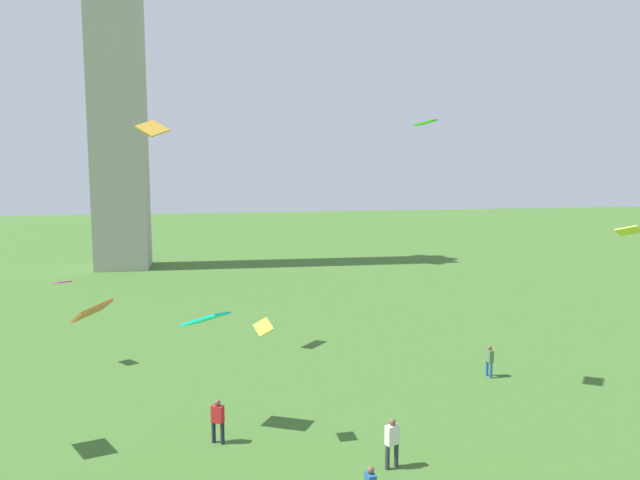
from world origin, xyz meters
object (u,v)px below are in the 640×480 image
object	(u,v)px
person_1	(392,440)
person_4	(489,359)
person_2	(218,419)
monument_obelisk	(114,16)
kite_flying_4	(62,282)
kite_flying_2	(152,128)
kite_flying_1	(426,123)
kite_flying_6	(263,327)
kite_flying_7	(629,231)
kite_flying_3	(92,311)
kite_flying_0	(206,319)

from	to	relation	value
person_1	person_4	world-z (taller)	person_1
person_2	person_4	bearing A→B (deg)	-127.87
monument_obelisk	person_2	size ratio (longest dim) A/B	27.55
person_1	kite_flying_4	distance (m)	19.93
kite_flying_2	kite_flying_4	world-z (taller)	kite_flying_2
kite_flying_1	kite_flying_6	xyz separation A→B (m)	(-7.74, -4.20, -7.93)
kite_flying_2	kite_flying_6	bearing A→B (deg)	-126.70
kite_flying_1	kite_flying_4	size ratio (longest dim) A/B	1.23
kite_flying_2	kite_flying_7	size ratio (longest dim) A/B	2.02
person_4	kite_flying_7	world-z (taller)	kite_flying_7
kite_flying_2	kite_flying_7	distance (m)	24.11
kite_flying_1	person_2	bearing A→B (deg)	147.56
kite_flying_1	person_1	bearing A→B (deg)	-171.18
kite_flying_3	monument_obelisk	bearing A→B (deg)	162.38
monument_obelisk	kite_flying_4	size ratio (longest dim) A/B	40.92
person_4	kite_flying_2	bearing A→B (deg)	58.61
person_4	kite_flying_2	distance (m)	21.55
person_2	kite_flying_3	distance (m)	7.68
monument_obelisk	person_2	distance (m)	48.67
kite_flying_2	kite_flying_0	bearing A→B (deg)	-133.83
person_1	kite_flying_7	size ratio (longest dim) A/B	2.02
person_2	kite_flying_3	xyz separation A→B (m)	(-3.73, -4.03, 5.38)
kite_flying_3	kite_flying_6	world-z (taller)	kite_flying_3
person_1	kite_flying_6	distance (m)	6.26
person_1	kite_flying_2	world-z (taller)	kite_flying_2
person_4	kite_flying_7	distance (m)	11.01
person_4	kite_flying_2	world-z (taller)	kite_flying_2
person_1	person_4	bearing A→B (deg)	24.82
person_2	person_4	distance (m)	14.57
kite_flying_1	kite_flying_3	size ratio (longest dim) A/B	0.84
person_1	kite_flying_0	xyz separation A→B (m)	(-6.45, 4.50, 3.55)
kite_flying_0	kite_flying_2	size ratio (longest dim) A/B	1.09
person_4	kite_flying_2	xyz separation A→B (m)	(-16.67, 7.18, 11.61)
kite_flying_3	person_4	bearing A→B (deg)	94.62
person_4	kite_flying_3	bearing A→B (deg)	110.29
kite_flying_2	person_1	bearing A→B (deg)	-117.17
kite_flying_3	kite_flying_6	distance (m)	6.92
kite_flying_1	kite_flying_4	world-z (taller)	kite_flying_1
kite_flying_0	kite_flying_3	bearing A→B (deg)	90.98
kite_flying_2	kite_flying_7	xyz separation A→B (m)	(18.23, -15.19, -4.23)
monument_obelisk	kite_flying_1	size ratio (longest dim) A/B	33.30
monument_obelisk	kite_flying_6	size ratio (longest dim) A/B	55.64
kite_flying_1	kite_flying_7	xyz separation A→B (m)	(5.61, -6.68, -4.23)
kite_flying_0	kite_flying_1	distance (m)	12.93
kite_flying_6	kite_flying_0	bearing A→B (deg)	38.29
person_4	kite_flying_7	xyz separation A→B (m)	(1.56, -8.01, 7.38)
person_2	monument_obelisk	bearing A→B (deg)	-47.56
person_1	kite_flying_4	xyz separation A→B (m)	(-13.88, 13.87, 3.46)
kite_flying_0	kite_flying_6	distance (m)	2.72
kite_flying_3	kite_flying_7	distance (m)	19.00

